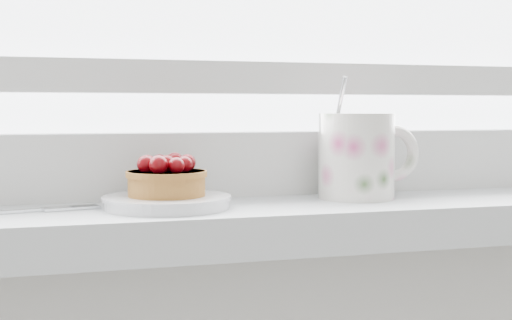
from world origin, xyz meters
name	(u,v)px	position (x,y,z in m)	size (l,w,h in m)	color
saucer	(167,202)	(-0.09, 1.88, 0.95)	(0.12, 0.12, 0.01)	silver
raspberry_tart	(167,178)	(-0.09, 1.88, 0.97)	(0.08, 0.08, 0.04)	brown
floral_mug	(359,154)	(0.12, 1.90, 0.99)	(0.12, 0.08, 0.13)	silver
fork	(8,212)	(-0.24, 1.89, 0.94)	(0.17, 0.05, 0.00)	silver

